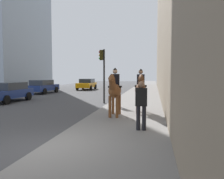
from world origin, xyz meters
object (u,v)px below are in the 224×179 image
at_px(car_mid_lane, 87,84).
at_px(traffic_light_near_curb, 103,67).
at_px(mounted_horse_far, 141,89).
at_px(mounted_horse_near, 115,90).
at_px(car_far_lane, 43,86).
at_px(car_near_lane, 9,92).
at_px(pedestrian_greeting, 141,102).

relative_size(car_mid_lane, traffic_light_near_curb, 1.10).
bearing_deg(mounted_horse_far, car_mid_lane, -159.76).
height_order(mounted_horse_far, car_mid_lane, mounted_horse_far).
distance_m(mounted_horse_far, car_mid_lane, 19.54).
bearing_deg(mounted_horse_near, car_far_lane, -142.30).
xyz_separation_m(mounted_horse_near, mounted_horse_far, (1.13, -1.12, -0.01)).
relative_size(mounted_horse_far, traffic_light_near_curb, 0.59).
relative_size(car_near_lane, car_mid_lane, 1.03).
relative_size(mounted_horse_near, car_far_lane, 0.53).
height_order(pedestrian_greeting, car_mid_lane, pedestrian_greeting).
distance_m(mounted_horse_near, car_far_lane, 15.68).
xyz_separation_m(car_near_lane, car_mid_lane, (14.06, -1.77, 0.00)).
bearing_deg(pedestrian_greeting, car_mid_lane, 20.14).
bearing_deg(car_near_lane, traffic_light_near_curb, 94.94).
bearing_deg(traffic_light_near_curb, car_mid_lane, 21.24).
height_order(mounted_horse_near, traffic_light_near_curb, traffic_light_near_curb).
relative_size(mounted_horse_near, traffic_light_near_curb, 0.59).
height_order(car_near_lane, traffic_light_near_curb, traffic_light_near_curb).
xyz_separation_m(pedestrian_greeting, car_near_lane, (7.25, 10.15, -0.33)).
height_order(car_mid_lane, traffic_light_near_curb, traffic_light_near_curb).
bearing_deg(car_near_lane, mounted_horse_far, 70.52).
bearing_deg(mounted_horse_far, car_far_lane, -139.51).
height_order(mounted_horse_near, car_far_lane, mounted_horse_near).
distance_m(car_near_lane, car_mid_lane, 14.17).
xyz_separation_m(mounted_horse_far, car_far_lane, (11.03, 11.00, -0.57)).
bearing_deg(traffic_light_near_curb, mounted_horse_far, -145.45).
relative_size(mounted_horse_near, car_mid_lane, 0.54).
relative_size(car_far_lane, traffic_light_near_curb, 1.11).
bearing_deg(mounted_horse_far, mounted_horse_near, -49.11).
distance_m(mounted_horse_near, car_near_lane, 10.05).
bearing_deg(car_near_lane, pedestrian_greeting, 55.36).
bearing_deg(traffic_light_near_curb, car_far_lane, 49.87).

